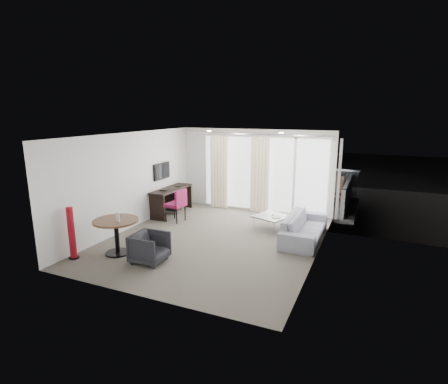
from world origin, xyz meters
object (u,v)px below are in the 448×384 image
at_px(desk, 172,201).
at_px(rattan_chair_a, 290,194).
at_px(tub_armchair, 150,248).
at_px(rattan_chair_b, 334,190).
at_px(round_table, 117,237).
at_px(sofa, 304,227).
at_px(desk_chair, 175,205).
at_px(red_lamp, 72,233).
at_px(coffee_table, 271,222).

height_order(desk, rattan_chair_a, rattan_chair_a).
height_order(tub_armchair, rattan_chair_b, rattan_chair_b).
bearing_deg(rattan_chair_b, desk, -148.15).
bearing_deg(tub_armchair, round_table, 82.38).
height_order(tub_armchair, rattan_chair_a, rattan_chair_a).
relative_size(sofa, rattan_chair_b, 2.38).
xyz_separation_m(desk_chair, sofa, (3.73, 0.02, -0.17)).
bearing_deg(desk_chair, round_table, -81.76).
distance_m(tub_armchair, rattan_chair_a, 5.82).
relative_size(rattan_chair_a, rattan_chair_b, 0.96).
bearing_deg(round_table, desk_chair, 91.07).
xyz_separation_m(round_table, red_lamp, (-0.71, -0.59, 0.18)).
relative_size(round_table, sofa, 0.46).
xyz_separation_m(desk, rattan_chair_b, (4.49, 3.51, 0.05)).
xyz_separation_m(round_table, tub_armchair, (0.94, -0.08, -0.08)).
xyz_separation_m(desk_chair, tub_armchair, (0.99, -2.66, -0.16)).
height_order(coffee_table, rattan_chair_b, rattan_chair_b).
height_order(desk, round_table, desk).
height_order(desk, tub_armchair, desk).
distance_m(desk, tub_armchair, 3.63).
bearing_deg(round_table, desk, 100.10).
bearing_deg(rattan_chair_a, desk_chair, -148.98).
bearing_deg(desk, round_table, -79.90).
bearing_deg(desk, sofa, -8.36).
distance_m(red_lamp, rattan_chair_b, 8.66).
xyz_separation_m(desk_chair, red_lamp, (-0.66, -3.17, 0.09)).
relative_size(tub_armchair, sofa, 0.33).
xyz_separation_m(coffee_table, rattan_chair_b, (1.22, 3.67, 0.27)).
height_order(desk_chair, rattan_chair_a, desk_chair).
relative_size(round_table, rattan_chair_b, 1.10).
bearing_deg(desk, rattan_chair_b, 38.01).
bearing_deg(desk, red_lamp, -92.04).
distance_m(coffee_table, rattan_chair_b, 3.88).
bearing_deg(sofa, coffee_table, 64.89).
bearing_deg(coffee_table, rattan_chair_a, 91.44).
relative_size(tub_armchair, rattan_chair_b, 0.78).
bearing_deg(coffee_table, desk, 177.17).
xyz_separation_m(tub_armchair, sofa, (2.75, 2.67, -0.01)).
xyz_separation_m(rattan_chair_a, rattan_chair_b, (1.29, 1.25, 0.02)).
distance_m(desk_chair, rattan_chair_a, 3.96).
xyz_separation_m(coffee_table, rattan_chair_a, (-0.06, 2.42, 0.25)).
relative_size(coffee_table, rattan_chair_a, 0.94).
distance_m(round_table, red_lamp, 0.94).
xyz_separation_m(desk_chair, rattan_chair_b, (3.97, 4.16, -0.03)).
height_order(red_lamp, rattan_chair_b, red_lamp).
distance_m(coffee_table, sofa, 1.10).
bearing_deg(round_table, rattan_chair_a, 64.34).
bearing_deg(rattan_chair_a, desk, -161.09).
distance_m(red_lamp, sofa, 5.43).
xyz_separation_m(round_table, sofa, (3.69, 2.59, -0.08)).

